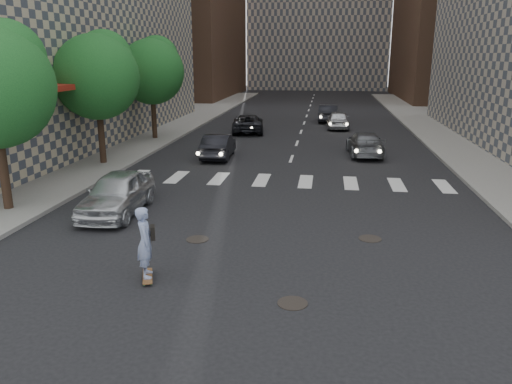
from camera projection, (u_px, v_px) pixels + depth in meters
ground at (256, 258)px, 14.01m from camera, size 160.00×160.00×0.00m
sidewalk_left at (91, 135)px, 35.03m from camera, size 13.00×80.00×0.15m
tree_b at (98, 73)px, 24.67m from camera, size 4.20×4.20×6.60m
tree_c at (153, 69)px, 32.31m from camera, size 4.20×4.20×6.60m
manhole_a at (292, 303)px, 11.46m from camera, size 0.70×0.70×0.02m
manhole_b at (197, 239)px, 15.42m from camera, size 0.70×0.70×0.02m
manhole_c at (370, 239)px, 15.47m from camera, size 0.70×0.70×0.02m
skateboarder at (146, 242)px, 12.43m from camera, size 0.63×0.99×1.93m
silver_sedan at (117, 193)px, 17.81m from camera, size 1.93×4.45×1.50m
traffic_car_a at (218, 146)px, 27.46m from camera, size 1.62×4.14×1.34m
traffic_car_b at (365, 144)px, 28.16m from camera, size 2.05×4.58×1.30m
traffic_car_c at (248, 123)px, 36.54m from camera, size 2.81×4.99×1.32m
traffic_car_d at (338, 120)px, 38.32m from camera, size 1.72×4.10×1.39m
traffic_car_e at (328, 113)px, 42.34m from camera, size 1.63×4.38×1.43m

